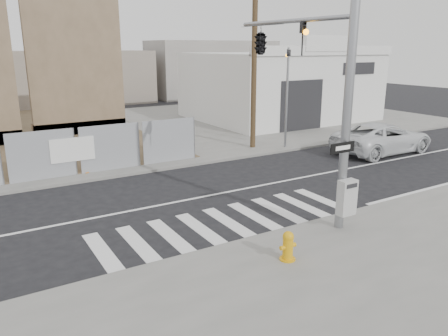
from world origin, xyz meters
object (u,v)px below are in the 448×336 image
fire_hydrant (288,246)px  traffic_cone_d (87,164)px  suv (383,138)px  signal_pole (286,65)px  auto_shop (279,86)px

fire_hydrant → traffic_cone_d: bearing=105.8°
fire_hydrant → suv: 13.88m
suv → signal_pole: bearing=110.0°
fire_hydrant → suv: size_ratio=0.14×
traffic_cone_d → auto_shop: bearing=25.4°
signal_pole → auto_shop: size_ratio=0.58×
signal_pole → traffic_cone_d: 9.74m
suv → traffic_cone_d: 14.76m
auto_shop → fire_hydrant: 23.47m
fire_hydrant → traffic_cone_d: fire_hydrant is taller
auto_shop → suv: size_ratio=2.12×
auto_shop → fire_hydrant: (-14.15, -18.62, -2.03)m
signal_pole → fire_hydrant: signal_pole is taller
auto_shop → suv: bearing=-100.6°
signal_pole → fire_hydrant: (-2.65, -3.60, -4.28)m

